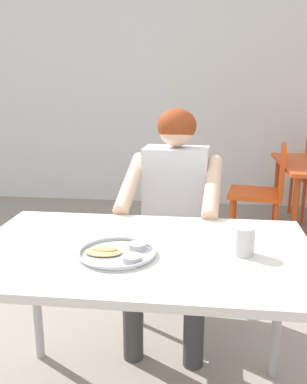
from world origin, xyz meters
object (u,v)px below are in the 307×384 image
object	(u,v)px
drinking_cup	(243,240)
table_foreground	(142,267)
chair_foreground	(178,231)
thali_tray	(118,253)
diner_foreground	(173,205)
chair_red_left	(266,187)

from	to	relation	value
drinking_cup	table_foreground	bearing A→B (deg)	178.26
chair_foreground	thali_tray	bearing A→B (deg)	-99.00
diner_foreground	chair_red_left	size ratio (longest dim) A/B	1.42
chair_red_left	table_foreground	bearing A→B (deg)	-110.22
diner_foreground	chair_red_left	world-z (taller)	diner_foreground
table_foreground	chair_foreground	size ratio (longest dim) A/B	1.49
thali_tray	diner_foreground	distance (m)	0.77
table_foreground	drinking_cup	distance (m)	0.39
table_foreground	diner_foreground	distance (m)	0.68
chair_foreground	chair_red_left	xyz separation A→B (m)	(0.66, 1.11, 0.01)
chair_foreground	chair_red_left	bearing A→B (deg)	59.28
thali_tray	chair_red_left	bearing A→B (deg)	68.64
thali_tray	drinking_cup	distance (m)	0.45
chair_foreground	chair_red_left	world-z (taller)	chair_red_left
drinking_cup	chair_foreground	distance (m)	1.00
thali_tray	table_foreground	bearing A→B (deg)	44.87
thali_tray	chair_foreground	xyz separation A→B (m)	(0.15, 0.97, -0.27)
thali_tray	chair_red_left	world-z (taller)	chair_red_left
diner_foreground	table_foreground	bearing A→B (deg)	-95.62
chair_foreground	chair_red_left	distance (m)	1.29
drinking_cup	chair_foreground	bearing A→B (deg)	107.51
diner_foreground	chair_red_left	xyz separation A→B (m)	(0.67, 1.33, -0.22)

